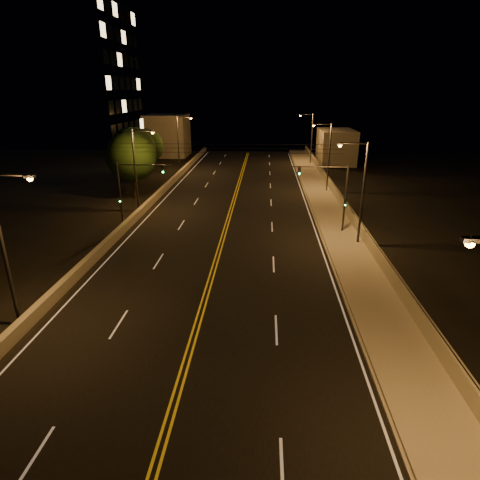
# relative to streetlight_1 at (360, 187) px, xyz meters

# --- Properties ---
(road) EXTENTS (18.00, 120.00, 0.02)m
(road) POSITION_rel_streetlight_1_xyz_m (-11.51, -4.04, -5.08)
(road) COLOR black
(road) RESTS_ON ground
(sidewalk) EXTENTS (3.60, 120.00, 0.30)m
(sidewalk) POSITION_rel_streetlight_1_xyz_m (-0.71, -4.04, -4.94)
(sidewalk) COLOR gray
(sidewalk) RESTS_ON ground
(curb) EXTENTS (0.14, 120.00, 0.15)m
(curb) POSITION_rel_streetlight_1_xyz_m (-2.58, -4.04, -5.02)
(curb) COLOR gray
(curb) RESTS_ON ground
(parapet_wall) EXTENTS (0.30, 120.00, 1.00)m
(parapet_wall) POSITION_rel_streetlight_1_xyz_m (0.94, -4.04, -4.29)
(parapet_wall) COLOR gray
(parapet_wall) RESTS_ON sidewalk
(jersey_barrier) EXTENTS (0.45, 120.00, 0.82)m
(jersey_barrier) POSITION_rel_streetlight_1_xyz_m (-21.01, -4.04, -4.68)
(jersey_barrier) COLOR gray
(jersey_barrier) RESTS_ON ground
(distant_building_right) EXTENTS (6.00, 10.00, 5.91)m
(distant_building_right) POSITION_rel_streetlight_1_xyz_m (4.99, 42.24, -2.14)
(distant_building_right) COLOR gray
(distant_building_right) RESTS_ON ground
(distant_building_left) EXTENTS (8.00, 8.00, 8.04)m
(distant_building_left) POSITION_rel_streetlight_1_xyz_m (-27.51, 48.73, -1.07)
(distant_building_left) COLOR gray
(distant_building_left) RESTS_ON ground
(parapet_rail) EXTENTS (0.06, 120.00, 0.06)m
(parapet_rail) POSITION_rel_streetlight_1_xyz_m (0.94, -4.04, -3.76)
(parapet_rail) COLOR black
(parapet_rail) RESTS_ON parapet_wall
(lane_markings) EXTENTS (17.32, 116.00, 0.00)m
(lane_markings) POSITION_rel_streetlight_1_xyz_m (-11.51, -4.11, -5.07)
(lane_markings) COLOR silver
(lane_markings) RESTS_ON road
(streetlight_1) EXTENTS (2.55, 0.28, 8.78)m
(streetlight_1) POSITION_rel_streetlight_1_xyz_m (0.00, 0.00, 0.00)
(streetlight_1) COLOR #2D2D33
(streetlight_1) RESTS_ON ground
(streetlight_2) EXTENTS (2.55, 0.28, 8.78)m
(streetlight_2) POSITION_rel_streetlight_1_xyz_m (0.00, 19.09, 0.00)
(streetlight_2) COLOR #2D2D33
(streetlight_2) RESTS_ON ground
(streetlight_3) EXTENTS (2.55, 0.28, 8.78)m
(streetlight_3) POSITION_rel_streetlight_1_xyz_m (0.00, 40.07, 0.00)
(streetlight_3) COLOR #2D2D33
(streetlight_3) RESTS_ON ground
(streetlight_4) EXTENTS (2.55, 0.28, 8.78)m
(streetlight_4) POSITION_rel_streetlight_1_xyz_m (-21.42, -13.83, 0.00)
(streetlight_4) COLOR #2D2D33
(streetlight_4) RESTS_ON ground
(streetlight_5) EXTENTS (2.55, 0.28, 8.78)m
(streetlight_5) POSITION_rel_streetlight_1_xyz_m (-21.42, 9.15, 0.00)
(streetlight_5) COLOR #2D2D33
(streetlight_5) RESTS_ON ground
(streetlight_6) EXTENTS (2.55, 0.28, 8.78)m
(streetlight_6) POSITION_rel_streetlight_1_xyz_m (-21.42, 31.57, 0.00)
(streetlight_6) COLOR #2D2D33
(streetlight_6) RESTS_ON ground
(traffic_signal_right) EXTENTS (5.11, 0.31, 6.41)m
(traffic_signal_right) POSITION_rel_streetlight_1_xyz_m (-1.48, 2.91, -1.07)
(traffic_signal_right) COLOR #2D2D33
(traffic_signal_right) RESTS_ON ground
(traffic_signal_left) EXTENTS (5.11, 0.31, 6.41)m
(traffic_signal_left) POSITION_rel_streetlight_1_xyz_m (-20.34, 2.91, -1.07)
(traffic_signal_left) COLOR #2D2D33
(traffic_signal_left) RESTS_ON ground
(overhead_wires) EXTENTS (22.00, 0.03, 0.83)m
(overhead_wires) POSITION_rel_streetlight_1_xyz_m (-11.51, 5.46, 2.31)
(overhead_wires) COLOR black
(building_tower) EXTENTS (24.00, 15.00, 25.15)m
(building_tower) POSITION_rel_streetlight_1_xyz_m (-38.85, 23.78, 6.91)
(building_tower) COLOR gray
(building_tower) RESTS_ON ground
(tree_0) EXTENTS (5.88, 5.88, 7.98)m
(tree_0) POSITION_rel_streetlight_1_xyz_m (-23.86, 14.65, -0.06)
(tree_0) COLOR black
(tree_0) RESTS_ON ground
(tree_1) EXTENTS (5.82, 5.82, 7.89)m
(tree_1) POSITION_rel_streetlight_1_xyz_m (-25.90, 22.33, -0.12)
(tree_1) COLOR black
(tree_1) RESTS_ON ground
(tree_2) EXTENTS (5.30, 5.30, 7.18)m
(tree_2) POSITION_rel_streetlight_1_xyz_m (-26.01, 28.28, -0.56)
(tree_2) COLOR black
(tree_2) RESTS_ON ground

